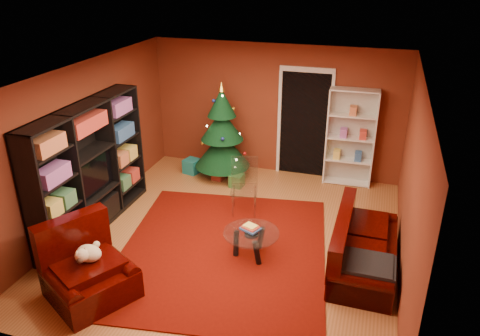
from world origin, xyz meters
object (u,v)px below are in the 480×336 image
(christmas_tree, at_px, (222,132))
(coffee_table, at_px, (251,244))
(dog, at_px, (89,253))
(sofa, at_px, (366,243))
(armchair, at_px, (89,270))
(media_unit, at_px, (90,168))
(acrylic_chair, at_px, (244,190))
(rug, at_px, (223,251))
(gift_box_green, at_px, (237,181))
(gift_box_teal, at_px, (192,166))
(white_bookshelf, at_px, (350,138))
(gift_box_red, at_px, (218,174))

(christmas_tree, relative_size, coffee_table, 2.38)
(dog, bearing_deg, christmas_tree, 23.75)
(coffee_table, bearing_deg, sofa, 8.19)
(armchair, bearing_deg, media_unit, 60.91)
(sofa, relative_size, acrylic_chair, 2.09)
(rug, distance_m, coffee_table, 0.49)
(gift_box_green, relative_size, coffee_table, 0.30)
(rug, height_order, gift_box_green, gift_box_green)
(media_unit, xyz_separation_m, gift_box_teal, (0.71, 2.38, -0.88))
(coffee_table, bearing_deg, gift_box_green, 112.77)
(gift_box_teal, distance_m, white_bookshelf, 3.22)
(armchair, xyz_separation_m, dog, (-0.02, 0.07, 0.20))
(coffee_table, height_order, acrylic_chair, acrylic_chair)
(rug, xyz_separation_m, dog, (-1.31, -1.41, 0.61))
(gift_box_green, xyz_separation_m, acrylic_chair, (0.44, -0.95, 0.32))
(media_unit, xyz_separation_m, sofa, (4.29, 0.11, -0.62))
(gift_box_teal, bearing_deg, christmas_tree, 2.69)
(media_unit, relative_size, white_bookshelf, 1.38)
(media_unit, relative_size, gift_box_teal, 9.15)
(rug, relative_size, coffee_table, 4.31)
(coffee_table, bearing_deg, gift_box_teal, 128.39)
(gift_box_red, bearing_deg, media_unit, -120.80)
(christmas_tree, distance_m, gift_box_teal, 1.04)
(gift_box_red, bearing_deg, acrylic_chair, -52.44)
(media_unit, distance_m, sofa, 4.34)
(gift_box_red, distance_m, armchair, 3.86)
(rug, xyz_separation_m, gift_box_green, (-0.47, 2.16, 0.11))
(sofa, bearing_deg, gift_box_red, 55.13)
(christmas_tree, xyz_separation_m, armchair, (-0.41, -4.00, -0.53))
(gift_box_green, relative_size, sofa, 0.13)
(christmas_tree, height_order, sofa, christmas_tree)
(christmas_tree, bearing_deg, media_unit, -119.56)
(gift_box_red, xyz_separation_m, acrylic_chair, (0.88, -1.15, 0.34))
(media_unit, relative_size, gift_box_red, 12.57)
(media_unit, bearing_deg, gift_box_teal, 73.48)
(armchair, height_order, sofa, armchair)
(dog, xyz_separation_m, acrylic_chair, (1.28, 2.61, -0.18))
(rug, relative_size, dog, 8.83)
(gift_box_red, relative_size, dog, 0.53)
(christmas_tree, distance_m, gift_box_red, 0.86)
(white_bookshelf, bearing_deg, gift_box_green, -160.13)
(media_unit, bearing_deg, armchair, -59.06)
(rug, bearing_deg, coffee_table, -0.35)
(gift_box_green, bearing_deg, acrylic_chair, -65.48)
(gift_box_green, xyz_separation_m, coffee_table, (0.91, -2.16, 0.09))
(rug, relative_size, white_bookshelf, 1.83)
(dog, xyz_separation_m, coffee_table, (1.75, 1.40, -0.40))
(gift_box_teal, distance_m, acrylic_chair, 2.01)
(gift_box_teal, bearing_deg, acrylic_chair, -40.59)
(white_bookshelf, xyz_separation_m, dog, (-2.86, -4.36, -0.32))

